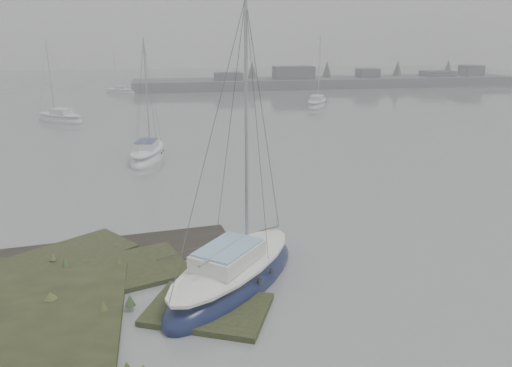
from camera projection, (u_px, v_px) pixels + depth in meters
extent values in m
plane|color=slate|center=(166.00, 129.00, 43.46)|extent=(160.00, 160.00, 0.00)
cube|color=#4C4F51|center=(329.00, 83.00, 78.20)|extent=(60.00, 8.00, 1.60)
cube|color=#424247|center=(228.00, 80.00, 74.04)|extent=(4.00, 3.00, 2.20)
cube|color=#424247|center=(293.00, 76.00, 75.79)|extent=(6.00, 3.00, 3.00)
cube|color=#424247|center=(367.00, 77.00, 78.11)|extent=(3.00, 3.00, 2.50)
cube|color=#424247|center=(437.00, 77.00, 80.42)|extent=(5.00, 3.00, 2.00)
cube|color=#424247|center=(471.00, 74.00, 81.42)|extent=(3.00, 3.00, 2.80)
cone|color=#384238|center=(252.00, 73.00, 76.44)|extent=(2.00, 2.00, 3.50)
cone|color=#384238|center=(327.00, 72.00, 78.68)|extent=(2.00, 2.00, 3.50)
cone|color=#384238|center=(397.00, 71.00, 80.92)|extent=(2.00, 2.00, 3.50)
cone|color=#384238|center=(448.00, 70.00, 82.60)|extent=(2.00, 2.00, 3.50)
ellipsoid|color=#0C1335|center=(233.00, 282.00, 16.47)|extent=(6.23, 6.70, 1.68)
ellipsoid|color=silver|center=(233.00, 264.00, 16.27)|extent=(5.31, 5.74, 0.47)
cube|color=silver|center=(228.00, 255.00, 15.91)|extent=(2.67, 2.76, 0.49)
cube|color=#7DABC4|center=(228.00, 247.00, 15.83)|extent=(2.46, 2.54, 0.08)
cylinder|color=#939399|center=(246.00, 129.00, 15.78)|extent=(0.11, 0.11, 7.89)
cylinder|color=#939399|center=(225.00, 250.00, 15.67)|extent=(1.87, 2.15, 0.09)
ellipsoid|color=silver|center=(148.00, 158.00, 33.11)|extent=(3.11, 6.19, 1.44)
ellipsoid|color=silver|center=(148.00, 149.00, 32.94)|extent=(2.58, 5.36, 0.41)
cube|color=silver|center=(146.00, 145.00, 32.60)|extent=(1.66, 2.24, 0.42)
cube|color=#141B4B|center=(146.00, 141.00, 32.53)|extent=(1.54, 2.06, 0.07)
cylinder|color=#939399|center=(147.00, 92.00, 32.61)|extent=(0.09, 0.09, 6.76)
cylinder|color=#939399|center=(146.00, 142.00, 32.37)|extent=(0.56, 2.33, 0.08)
ellipsoid|color=#B9BEC3|center=(60.00, 121.00, 47.26)|extent=(5.58, 5.11, 1.39)
ellipsoid|color=silver|center=(60.00, 115.00, 47.10)|extent=(4.78, 4.35, 0.39)
cube|color=silver|center=(61.00, 111.00, 46.89)|extent=(2.29, 2.20, 0.41)
cube|color=silver|center=(61.00, 109.00, 46.82)|extent=(2.11, 2.03, 0.07)
cylinder|color=#939399|center=(50.00, 76.00, 46.42)|extent=(0.09, 0.09, 6.53)
cylinder|color=#939399|center=(62.00, 109.00, 46.75)|extent=(1.80, 1.53, 0.07)
ellipsoid|color=#A2A6AB|center=(317.00, 106.00, 56.94)|extent=(4.49, 6.17, 1.44)
ellipsoid|color=silver|center=(317.00, 101.00, 56.78)|extent=(3.79, 5.31, 0.41)
cube|color=silver|center=(317.00, 98.00, 56.44)|extent=(2.07, 2.40, 0.42)
cube|color=silver|center=(317.00, 96.00, 56.37)|extent=(1.92, 2.21, 0.07)
cylinder|color=#939399|center=(319.00, 67.00, 56.41)|extent=(0.09, 0.09, 6.79)
cylinder|color=#939399|center=(317.00, 96.00, 56.21)|extent=(1.17, 2.14, 0.08)
ellipsoid|color=#A6AAAF|center=(121.00, 93.00, 69.75)|extent=(4.87, 3.92, 1.16)
ellipsoid|color=white|center=(120.00, 89.00, 69.62)|extent=(4.18, 3.32, 0.33)
cube|color=white|center=(121.00, 87.00, 69.46)|extent=(1.93, 1.75, 0.34)
cube|color=silver|center=(121.00, 86.00, 69.41)|extent=(1.78, 1.62, 0.05)
cylinder|color=#939399|center=(115.00, 67.00, 68.98)|extent=(0.08, 0.08, 5.47)
cylinder|color=#939399|center=(122.00, 86.00, 69.36)|extent=(1.64, 1.09, 0.06)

